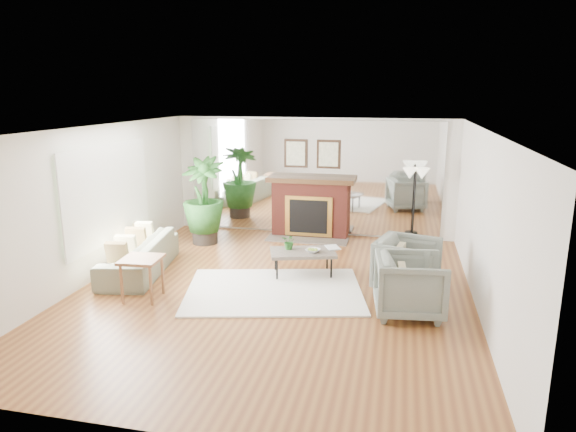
% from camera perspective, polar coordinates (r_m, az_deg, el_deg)
% --- Properties ---
extents(ground, '(7.00, 7.00, 0.00)m').
position_cam_1_polar(ground, '(8.03, -1.71, -8.45)').
color(ground, brown).
rests_on(ground, ground).
extents(wall_left, '(0.02, 7.00, 2.50)m').
position_cam_1_polar(wall_left, '(8.86, -20.87, 1.21)').
color(wall_left, silver).
rests_on(wall_left, ground).
extents(wall_right, '(0.02, 7.00, 2.50)m').
position_cam_1_polar(wall_right, '(7.51, 20.91, -0.91)').
color(wall_right, silver).
rests_on(wall_right, ground).
extents(wall_back, '(6.00, 0.02, 2.50)m').
position_cam_1_polar(wall_back, '(11.00, 2.73, 4.36)').
color(wall_back, silver).
rests_on(wall_back, ground).
extents(mirror_panel, '(5.40, 0.04, 2.40)m').
position_cam_1_polar(mirror_panel, '(10.98, 2.71, 4.35)').
color(mirror_panel, silver).
rests_on(mirror_panel, wall_back).
extents(window_panel, '(0.04, 2.40, 1.50)m').
position_cam_1_polar(window_panel, '(9.16, -19.41, 2.35)').
color(window_panel, '#B2E09E').
rests_on(window_panel, wall_left).
extents(fireplace, '(1.85, 0.83, 2.05)m').
position_cam_1_polar(fireplace, '(10.89, 2.48, 1.10)').
color(fireplace, maroon).
rests_on(fireplace, ground).
extents(area_rug, '(3.06, 2.48, 0.03)m').
position_cam_1_polar(area_rug, '(8.05, -1.55, -8.30)').
color(area_rug, white).
rests_on(area_rug, ground).
extents(coffee_table, '(1.21, 0.91, 0.43)m').
position_cam_1_polar(coffee_table, '(8.61, 1.66, -4.13)').
color(coffee_table, '#675E52').
rests_on(coffee_table, ground).
extents(sofa, '(1.16, 2.19, 0.61)m').
position_cam_1_polar(sofa, '(9.14, -16.20, -4.20)').
color(sofa, gray).
rests_on(sofa, ground).
extents(armchair_back, '(1.12, 1.10, 0.83)m').
position_cam_1_polar(armchair_back, '(8.20, 13.10, -5.25)').
color(armchair_back, slate).
rests_on(armchair_back, ground).
extents(armchair_front, '(1.03, 1.01, 0.85)m').
position_cam_1_polar(armchair_front, '(7.32, 13.39, -7.51)').
color(armchair_front, slate).
rests_on(armchair_front, ground).
extents(side_table, '(0.60, 0.60, 0.64)m').
position_cam_1_polar(side_table, '(7.92, -15.97, -5.21)').
color(side_table, '#8F5B39').
rests_on(side_table, ground).
extents(potted_ficus, '(0.89, 0.89, 1.76)m').
position_cam_1_polar(potted_ficus, '(10.46, -9.37, 1.99)').
color(potted_ficus, black).
rests_on(potted_ficus, ground).
extents(floor_lamp, '(0.52, 0.29, 1.59)m').
position_cam_1_polar(floor_lamp, '(10.30, 13.99, 3.93)').
color(floor_lamp, black).
rests_on(floor_lamp, ground).
extents(tabletop_plant, '(0.30, 0.28, 0.27)m').
position_cam_1_polar(tabletop_plant, '(8.64, 0.16, -2.86)').
color(tabletop_plant, '#2D6B27').
rests_on(tabletop_plant, coffee_table).
extents(fruit_bowl, '(0.29, 0.29, 0.06)m').
position_cam_1_polar(fruit_bowl, '(8.53, 2.77, -3.86)').
color(fruit_bowl, '#8F5B39').
rests_on(fruit_bowl, coffee_table).
extents(book, '(0.32, 0.36, 0.02)m').
position_cam_1_polar(book, '(8.74, 4.30, -3.56)').
color(book, '#8F5B39').
rests_on(book, coffee_table).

